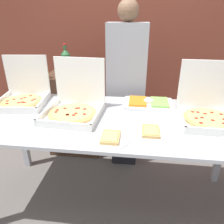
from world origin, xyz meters
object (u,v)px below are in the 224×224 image
paper_plate_front_center (151,132)px  soda_can_silver (94,70)px  pizza_box_far_right (75,105)px  soda_can_colored (45,73)px  person_guest_cap (126,87)px  pizza_box_near_left (23,95)px  pizza_box_near_right (208,110)px  veggie_tray (148,103)px  paper_plate_front_right (111,138)px  soda_bottle (66,62)px

paper_plate_front_center → soda_can_silver: soda_can_silver is taller
soda_can_silver → pizza_box_far_right: bearing=-89.6°
soda_can_colored → person_guest_cap: bearing=-0.7°
pizza_box_near_left → pizza_box_near_right: 1.59m
soda_can_colored → person_guest_cap: size_ratio=0.07×
paper_plate_front_center → person_guest_cap: (-0.23, 0.88, 0.02)m
pizza_box_near_left → veggie_tray: size_ratio=1.08×
paper_plate_front_right → soda_bottle: (-0.65, 1.15, 0.24)m
pizza_box_near_right → paper_plate_front_center: 0.53m
paper_plate_front_center → veggie_tray: 0.49m
soda_bottle → paper_plate_front_center: bearing=-48.6°
pizza_box_far_right → soda_can_colored: size_ratio=3.81×
veggie_tray → soda_bottle: soda_bottle is taller
paper_plate_front_center → soda_can_silver: size_ratio=1.79×
soda_can_silver → soda_bottle: bearing=-171.7°
pizza_box_near_right → soda_can_silver: pizza_box_near_right is taller
paper_plate_front_center → soda_can_colored: size_ratio=1.79×
pizza_box_near_left → soda_can_silver: bearing=44.9°
pizza_box_far_right → soda_can_silver: 0.85m
veggie_tray → soda_bottle: 1.09m
veggie_tray → pizza_box_far_right: bearing=-157.5°
pizza_box_near_left → soda_can_colored: size_ratio=3.75×
pizza_box_near_left → veggie_tray: (1.13, 0.07, -0.05)m
pizza_box_near_right → soda_can_colored: bearing=159.2°
pizza_box_near_right → pizza_box_far_right: pizza_box_far_right is taller
paper_plate_front_right → soda_can_colored: size_ratio=2.06×
pizza_box_far_right → soda_can_silver: (-0.01, 0.84, 0.09)m
pizza_box_far_right → person_guest_cap: bearing=62.8°
pizza_box_near_left → soda_bottle: size_ratio=1.34×
pizza_box_near_left → soda_can_colored: pizza_box_near_left is taller
soda_can_silver → pizza_box_near_left: bearing=-128.6°
paper_plate_front_center → pizza_box_near_left: bearing=159.5°
pizza_box_near_left → pizza_box_near_right: pizza_box_near_right is taller
pizza_box_near_right → person_guest_cap: (-0.67, 0.60, -0.04)m
veggie_tray → pizza_box_near_right: bearing=-25.8°
soda_can_colored → person_guest_cap: (0.88, -0.01, -0.13)m
paper_plate_front_right → pizza_box_near_right: bearing=28.7°
pizza_box_near_left → pizza_box_near_right: bearing=-12.0°
pizza_box_far_right → soda_bottle: bearing=114.9°
pizza_box_near_right → person_guest_cap: size_ratio=0.25×
pizza_box_near_right → person_guest_cap: person_guest_cap is taller
veggie_tray → soda_bottle: (-0.91, 0.55, 0.23)m
pizza_box_near_left → soda_can_silver: 0.85m
veggie_tray → person_guest_cap: (-0.22, 0.39, 0.01)m
pizza_box_far_right → person_guest_cap: size_ratio=0.27×
veggie_tray → soda_can_silver: size_ratio=3.46×
soda_bottle → pizza_box_near_left: bearing=-109.7°
person_guest_cap → pizza_box_near_right: bearing=138.0°
paper_plate_front_right → person_guest_cap: 0.99m
pizza_box_near_left → soda_can_colored: bearing=79.7°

